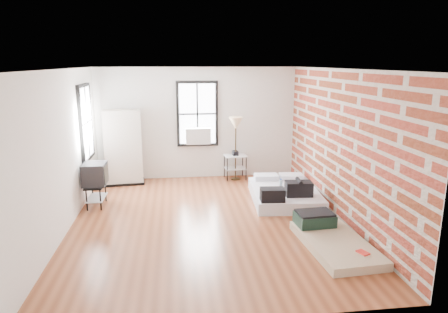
{
  "coord_description": "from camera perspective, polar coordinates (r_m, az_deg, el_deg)",
  "views": [
    {
      "loc": [
        -0.56,
        -7.0,
        2.92
      ],
      "look_at": [
        0.34,
        0.3,
        1.17
      ],
      "focal_mm": 32.0,
      "sensor_mm": 36.0,
      "label": 1
    }
  ],
  "objects": [
    {
      "name": "ground",
      "position": [
        7.61,
        -2.32,
        -9.2
      ],
      "size": [
        6.0,
        6.0,
        0.0
      ],
      "primitive_type": "plane",
      "color": "brown",
      "rests_on": "ground"
    },
    {
      "name": "room_shell",
      "position": [
        7.5,
        -0.91,
        4.31
      ],
      "size": [
        5.02,
        6.02,
        2.8
      ],
      "color": "silver",
      "rests_on": "ground"
    },
    {
      "name": "mattress_main",
      "position": [
        8.74,
        8.64,
        -5.16
      ],
      "size": [
        1.51,
        1.96,
        0.6
      ],
      "rotation": [
        0.0,
        0.0,
        -0.08
      ],
      "color": "white",
      "rests_on": "ground"
    },
    {
      "name": "mattress_bare",
      "position": [
        6.9,
        14.95,
        -11.09
      ],
      "size": [
        1.04,
        1.8,
        0.38
      ],
      "rotation": [
        0.0,
        0.0,
        0.07
      ],
      "color": "tan",
      "rests_on": "ground"
    },
    {
      "name": "wardrobe",
      "position": [
        9.94,
        -14.18,
        1.25
      ],
      "size": [
        0.96,
        0.61,
        1.81
      ],
      "rotation": [
        0.0,
        0.0,
        0.09
      ],
      "color": "black",
      "rests_on": "ground"
    },
    {
      "name": "side_table",
      "position": [
        10.13,
        1.61,
        -0.47
      ],
      "size": [
        0.58,
        0.48,
        0.73
      ],
      "rotation": [
        0.0,
        0.0,
        0.07
      ],
      "color": "black",
      "rests_on": "ground"
    },
    {
      "name": "floor_lamp",
      "position": [
        9.89,
        1.69,
        4.31
      ],
      "size": [
        0.34,
        0.34,
        1.6
      ],
      "color": "#2E220F",
      "rests_on": "ground"
    },
    {
      "name": "tv_stand",
      "position": [
        8.58,
        -17.93,
        -2.63
      ],
      "size": [
        0.47,
        0.66,
        0.91
      ],
      "rotation": [
        0.0,
        0.0,
        -0.02
      ],
      "color": "black",
      "rests_on": "ground"
    }
  ]
}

